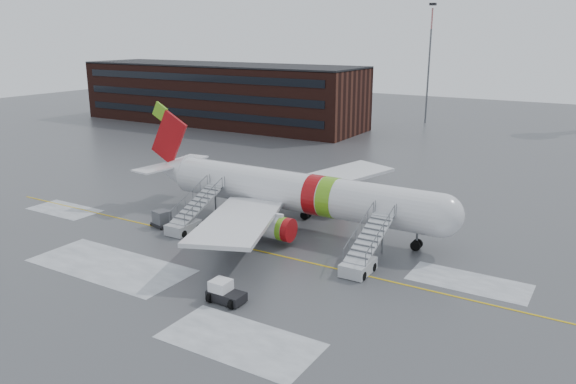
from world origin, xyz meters
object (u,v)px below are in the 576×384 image
Objects in this scene: airliner at (290,192)px; airstair_fwd at (362,258)px; airstair_aft at (188,220)px; pushback_tug at (224,292)px; uld_container at (162,219)px.

airstair_fwd is (10.64, -6.54, -2.35)m from airliner.
airstair_aft is 15.72m from pushback_tug.
uld_container is at bearing 147.46° from pushback_tug.
airstair_fwd is at bearing 0.00° from airstair_aft.
airstair_aft is at bearing -139.02° from airliner.
airliner is at bearing 105.22° from pushback_tug.
airstair_fwd is 11.80m from pushback_tug.
pushback_tug is (12.05, -10.09, -0.39)m from airstair_aft.
airliner is 17.45m from pushback_tug.
airstair_fwd reaches higher than pushback_tug.
airstair_fwd is 2.88× the size of pushback_tug.
airliner is at bearing 40.98° from airstair_aft.
airstair_fwd is 18.16m from airstair_aft.
airstair_fwd is at bearing -31.57° from airliner.
pushback_tug is 17.81m from uld_container.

